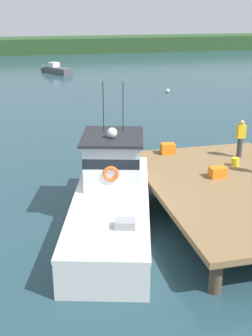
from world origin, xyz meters
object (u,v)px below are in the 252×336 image
Objects in this scene: bait_bucket at (235,162)px; deckhand_by_the_boat at (241,138)px; mooring_buoy_spare_mooring at (168,91)px; moored_boat_far_left at (56,70)px; mooring_buoy_channel_marker at (136,137)px; crate_stack_mid_dock at (218,172)px; crate_single_far at (168,149)px; main_fishing_boat at (112,195)px.

deckhand_by_the_boat is at bearing 54.80° from bait_bucket.
bait_bucket is 21.97m from mooring_buoy_spare_mooring.
mooring_buoy_channel_marker is (2.34, -27.65, -0.22)m from moored_boat_far_left.
moored_boat_far_left is at bearing 94.83° from mooring_buoy_channel_marker.
deckhand_by_the_boat is (1.87, 1.89, 0.66)m from crate_stack_mid_dock.
mooring_buoy_channel_marker is at bearing 88.33° from crate_single_far.
moored_boat_far_left is 13.16× the size of mooring_buoy_spare_mooring.
crate_single_far reaches higher than crate_stack_mid_dock.
main_fishing_boat is at bearing -113.32° from mooring_buoy_spare_mooring.
crate_stack_mid_dock reaches higher than mooring_buoy_channel_marker.
main_fishing_boat is at bearing -167.32° from bait_bucket.
moored_boat_far_left is at bearing 94.81° from crate_stack_mid_dock.
crate_stack_mid_dock is 0.13× the size of moored_boat_far_left.
crate_stack_mid_dock is at bearing 3.11° from main_fishing_boat.
crate_single_far reaches higher than mooring_buoy_spare_mooring.
main_fishing_boat is 5.47m from bait_bucket.
mooring_buoy_spare_mooring is (8.77, -14.27, -0.25)m from moored_boat_far_left.
bait_bucket is at bearing -44.30° from crate_single_far.
mooring_buoy_channel_marker is (3.35, 9.30, -0.81)m from main_fishing_boat.
mooring_buoy_spare_mooring is at bearing 66.68° from main_fishing_boat.
main_fishing_boat reaches higher than moored_boat_far_left.
crate_single_far reaches higher than mooring_buoy_channel_marker.
deckhand_by_the_boat reaches higher than bait_bucket.
crate_single_far is 33.74m from moored_boat_far_left.
main_fishing_boat is 6.42m from deckhand_by_the_boat.
deckhand_by_the_boat is 4.67× the size of mooring_buoy_spare_mooring.
deckhand_by_the_boat reaches higher than mooring_buoy_spare_mooring.
main_fishing_boat is at bearing -109.79° from mooring_buoy_channel_marker.
mooring_buoy_spare_mooring is (6.43, 13.38, -0.03)m from mooring_buoy_channel_marker.
bait_bucket is at bearing 38.58° from crate_stack_mid_dock.
bait_bucket is (5.32, 1.20, 0.36)m from main_fishing_boat.
crate_single_far is (3.17, 3.29, 0.42)m from main_fishing_boat.
crate_single_far is 0.13× the size of moored_boat_far_left.
mooring_buoy_spare_mooring is (3.81, 20.57, -1.88)m from deckhand_by_the_boat.
crate_single_far reaches higher than moored_boat_far_left.
deckhand_by_the_boat is 35.23m from moored_boat_far_left.
moored_boat_far_left is at bearing 96.88° from bait_bucket.
mooring_buoy_spare_mooring is at bearing 71.19° from crate_single_far.
deckhand_by_the_boat is 21.00m from mooring_buoy_spare_mooring.
crate_single_far is at bearing 135.70° from bait_bucket.
moored_boat_far_left is at bearing 98.10° from deckhand_by_the_boat.
crate_stack_mid_dock is 23.19m from mooring_buoy_spare_mooring.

